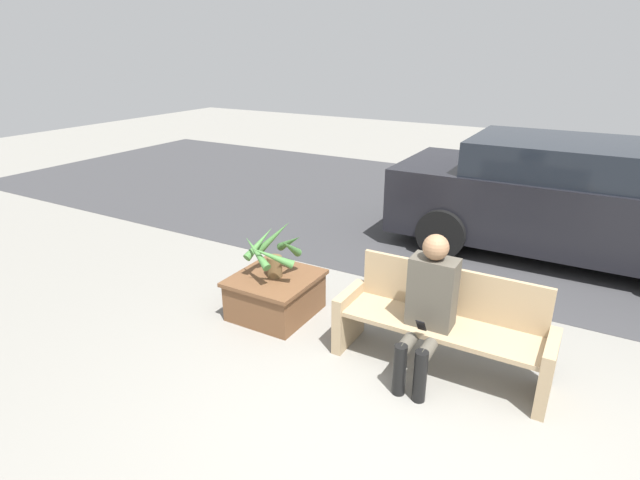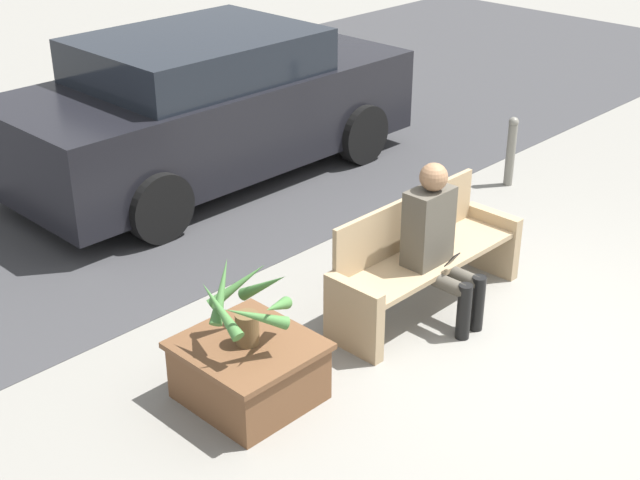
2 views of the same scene
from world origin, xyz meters
name	(u,v)px [view 2 (image 2 of 2)]	position (x,y,z in m)	size (l,w,h in m)	color
ground_plane	(526,353)	(0.00, 0.00, 0.00)	(30.00, 30.00, 0.00)	gray
road_surface	(108,163)	(0.00, 5.26, 0.00)	(20.00, 6.00, 0.01)	#38383A
bench	(423,258)	(0.01, 0.97, 0.41)	(1.77, 0.50, 0.85)	tan
person_seated	(437,238)	(-0.07, 0.79, 0.66)	(0.37, 0.58, 1.23)	#4C473D
planter_box	(249,368)	(-1.72, 1.02, 0.23)	(0.79, 0.83, 0.42)	brown
potted_plant	(246,305)	(-1.72, 1.01, 0.70)	(0.60, 0.61, 0.55)	brown
parked_car	(208,106)	(0.59, 4.22, 0.74)	(4.30, 1.98, 1.49)	black
bollard_post	(511,150)	(2.52, 1.83, 0.38)	(0.10, 0.10, 0.72)	slate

